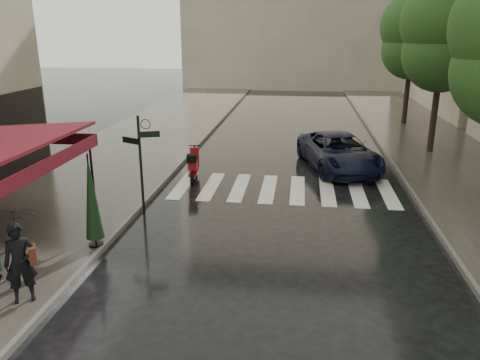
% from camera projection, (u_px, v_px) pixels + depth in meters
% --- Properties ---
extents(ground, '(120.00, 120.00, 0.00)m').
position_uv_depth(ground, '(152.00, 262.00, 11.54)').
color(ground, black).
rests_on(ground, ground).
extents(sidewalk_near, '(6.00, 60.00, 0.12)m').
position_uv_depth(sidewalk_near, '(139.00, 143.00, 23.41)').
color(sidewalk_near, '#38332D').
rests_on(sidewalk_near, ground).
extents(sidewalk_far, '(5.50, 60.00, 0.12)m').
position_uv_depth(sidewalk_far, '(446.00, 153.00, 21.59)').
color(sidewalk_far, '#38332D').
rests_on(sidewalk_far, ground).
extents(curb_near, '(0.12, 60.00, 0.16)m').
position_uv_depth(curb_near, '(198.00, 145.00, 23.03)').
color(curb_near, '#595651').
rests_on(curb_near, ground).
extents(curb_far, '(0.12, 60.00, 0.16)m').
position_uv_depth(curb_far, '(384.00, 151.00, 21.93)').
color(curb_far, '#595651').
rests_on(curb_far, ground).
extents(crosswalk, '(7.85, 3.20, 0.01)m').
position_uv_depth(crosswalk, '(283.00, 189.00, 16.84)').
color(crosswalk, silver).
rests_on(crosswalk, ground).
extents(signpost, '(1.17, 0.29, 3.10)m').
position_uv_depth(signpost, '(141.00, 158.00, 13.96)').
color(signpost, black).
rests_on(signpost, ground).
extents(tree_mid, '(3.80, 3.80, 8.34)m').
position_uv_depth(tree_mid, '(445.00, 27.00, 20.00)').
color(tree_mid, black).
rests_on(tree_mid, sidewalk_far).
extents(tree_far, '(3.80, 3.80, 8.16)m').
position_uv_depth(tree_far, '(413.00, 31.00, 26.63)').
color(tree_far, black).
rests_on(tree_far, sidewalk_far).
extents(pedestrian_with_umbrella, '(1.40, 1.40, 2.48)m').
position_uv_depth(pedestrian_with_umbrella, '(15.00, 227.00, 9.20)').
color(pedestrian_with_umbrella, black).
rests_on(pedestrian_with_umbrella, sidewalk_near).
extents(scooter, '(0.59, 1.82, 1.20)m').
position_uv_depth(scooter, '(193.00, 166.00, 17.74)').
color(scooter, black).
rests_on(scooter, ground).
extents(parked_car, '(3.67, 5.65, 1.45)m').
position_uv_depth(parked_car, '(339.00, 152.00, 19.13)').
color(parked_car, black).
rests_on(parked_car, ground).
extents(parasol_back, '(0.46, 0.46, 2.45)m').
position_uv_depth(parasol_back, '(91.00, 198.00, 11.78)').
color(parasol_back, black).
rests_on(parasol_back, sidewalk_near).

